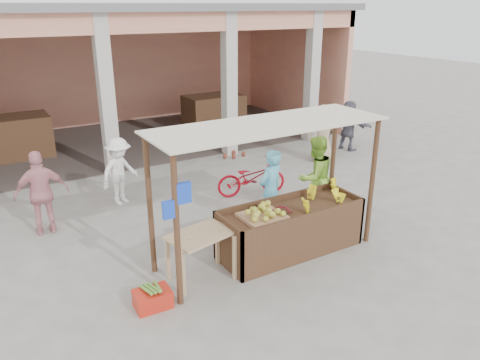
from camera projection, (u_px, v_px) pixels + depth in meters
ground at (267, 257)px, 8.21m from camera, size 60.00×60.00×0.00m
market_building at (108, 55)px, 14.44m from camera, size 14.40×6.40×4.20m
fruit_stall at (290, 230)px, 8.31m from camera, size 2.60×0.95×0.80m
stall_awning at (266, 149)px, 7.56m from camera, size 4.09×1.35×2.39m
banana_heap at (322, 197)px, 8.46m from camera, size 1.18×0.64×0.21m
melon_tray at (262, 213)px, 7.83m from camera, size 0.72×0.62×0.19m
berry_heap at (281, 209)px, 8.03m from camera, size 0.43×0.35×0.14m
side_table at (201, 242)px, 7.35m from camera, size 1.12×0.87×0.81m
papaya_pile at (200, 228)px, 7.27m from camera, size 0.69×0.39×0.20m
red_crate at (153, 299)px, 6.83m from camera, size 0.54×0.40×0.27m
plantain_bundle at (152, 289)px, 6.77m from camera, size 0.39×0.28×0.08m
produce_sacks at (234, 147)px, 13.48m from camera, size 1.01×0.76×0.61m
vendor_blue at (271, 188)px, 8.94m from camera, size 0.77×0.65×1.74m
vendor_green at (315, 175)px, 9.50m from camera, size 0.91×0.56×1.83m
motorcycle at (251, 177)px, 10.77m from camera, size 1.00×1.78×0.88m
shopper_a at (119, 169)px, 10.18m from camera, size 1.17×0.93×1.62m
shopper_b at (41, 190)px, 8.81m from camera, size 1.08×0.62×1.77m
shopper_c at (323, 130)px, 12.98m from camera, size 1.02×0.92×1.78m
shopper_d at (349, 124)px, 14.06m from camera, size 0.91×1.56×1.58m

